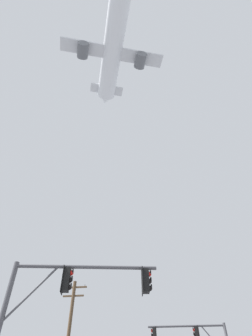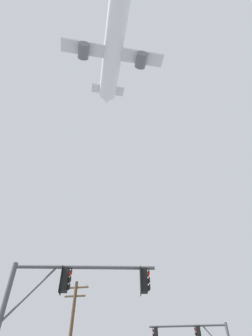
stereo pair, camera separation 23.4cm
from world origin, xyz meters
name	(u,v)px [view 1 (the left image)]	position (x,y,z in m)	size (l,w,h in m)	color
signal_pole_near	(59,305)	(-2.99, 6.39, 4.78)	(5.77, 1.15, 6.37)	#4C4C51
airplane	(113,49)	(-4.58, 18.89, 54.68)	(19.88, 25.74, 7.11)	white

